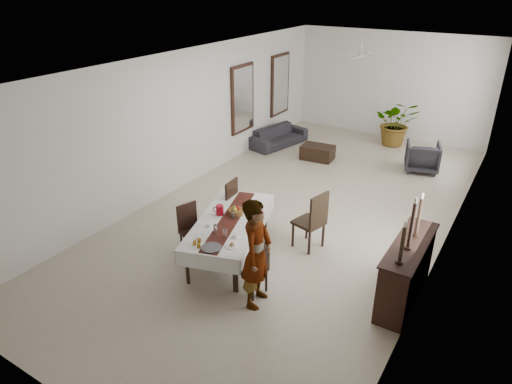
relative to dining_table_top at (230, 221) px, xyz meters
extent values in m
cube|color=#BFB198|center=(0.30, 2.27, -0.67)|extent=(6.00, 12.00, 0.00)
cube|color=white|center=(0.30, 2.27, 2.53)|extent=(6.00, 12.00, 0.02)
cube|color=silver|center=(0.30, 8.27, 0.93)|extent=(6.00, 0.02, 3.20)
cube|color=silver|center=(0.30, -3.73, 0.93)|extent=(6.00, 0.02, 3.20)
cube|color=silver|center=(-2.70, 2.27, 0.93)|extent=(0.02, 12.00, 3.20)
cube|color=silver|center=(3.30, 2.27, 0.93)|extent=(0.02, 12.00, 3.20)
cube|color=black|center=(0.00, 0.00, 0.00)|extent=(1.55, 2.40, 0.05)
cylinder|color=black|center=(-0.07, -1.13, -0.35)|extent=(0.08, 0.08, 0.65)
cylinder|color=black|center=(0.71, -0.89, -0.35)|extent=(0.08, 0.08, 0.65)
cylinder|color=black|center=(-0.71, 0.89, -0.35)|extent=(0.08, 0.08, 0.65)
cylinder|color=black|center=(0.07, 1.13, -0.35)|extent=(0.08, 0.08, 0.65)
cube|color=white|center=(0.00, 0.00, 0.03)|extent=(1.76, 2.61, 0.01)
cube|color=silver|center=(-0.52, -0.16, -0.11)|extent=(0.72, 2.29, 0.28)
cube|color=white|center=(0.52, 0.16, -0.11)|extent=(0.72, 2.29, 0.28)
cube|color=white|center=(0.36, -1.14, -0.11)|extent=(1.05, 0.34, 0.28)
cube|color=silver|center=(-0.36, 1.14, -0.11)|extent=(1.05, 0.34, 0.28)
cube|color=#552018|center=(0.00, 0.00, 0.04)|extent=(1.00, 2.31, 0.00)
cylinder|color=maroon|center=(-0.26, 0.06, 0.13)|extent=(0.17, 0.17, 0.19)
torus|color=maroon|center=(-0.34, 0.04, 0.13)|extent=(0.11, 0.05, 0.11)
cylinder|color=white|center=(0.29, -0.54, 0.11)|extent=(0.06, 0.06, 0.16)
cylinder|color=silver|center=(0.06, -0.52, 0.11)|extent=(0.06, 0.06, 0.16)
cylinder|color=silver|center=(0.03, 0.06, 0.11)|extent=(0.06, 0.06, 0.16)
cylinder|color=white|center=(0.43, -0.45, 0.06)|extent=(0.08, 0.08, 0.06)
cylinder|color=white|center=(0.43, -0.45, 0.04)|extent=(0.14, 0.14, 0.01)
cylinder|color=white|center=(-0.17, -0.39, 0.06)|extent=(0.08, 0.08, 0.06)
cylinder|color=white|center=(-0.17, -0.39, 0.04)|extent=(0.14, 0.14, 0.01)
cylinder|color=white|center=(0.54, -0.71, 0.04)|extent=(0.22, 0.22, 0.01)
sphere|color=tan|center=(0.54, -0.71, 0.07)|extent=(0.08, 0.08, 0.08)
cylinder|color=silver|center=(-0.06, -0.75, 0.04)|extent=(0.22, 0.22, 0.01)
cylinder|color=silver|center=(-0.44, 0.40, 0.04)|extent=(0.22, 0.22, 0.01)
cylinder|color=#404045|center=(0.29, -0.93, 0.04)|extent=(0.33, 0.33, 0.02)
cylinder|color=#8C6214|center=(0.10, -1.02, 0.07)|extent=(0.06, 0.06, 0.07)
cylinder|color=#885C13|center=(0.00, -0.99, 0.07)|extent=(0.06, 0.06, 0.07)
cylinder|color=brown|center=(0.02, -0.89, 0.07)|extent=(0.06, 0.06, 0.07)
cylinder|color=brown|center=(-0.02, 0.24, 0.08)|extent=(0.28, 0.28, 0.09)
sphere|color=#A61810|center=(0.00, 0.26, 0.15)|extent=(0.08, 0.08, 0.08)
sphere|color=olive|center=(-0.07, 0.25, 0.15)|extent=(0.07, 0.07, 0.07)
sphere|color=yellow|center=(-0.01, 0.19, 0.15)|extent=(0.08, 0.08, 0.08)
cube|color=black|center=(0.95, -0.75, -0.25)|extent=(0.47, 0.47, 0.05)
cylinder|color=black|center=(1.08, -0.94, -0.47)|extent=(0.05, 0.05, 0.40)
cylinder|color=black|center=(1.14, -0.61, -0.47)|extent=(0.05, 0.05, 0.40)
cylinder|color=black|center=(0.75, -0.89, -0.47)|extent=(0.05, 0.05, 0.40)
cylinder|color=black|center=(0.81, -0.56, -0.47)|extent=(0.05, 0.05, 0.40)
cube|color=black|center=(1.13, -0.78, 0.03)|extent=(0.10, 0.41, 0.52)
cube|color=black|center=(1.11, 0.97, -0.16)|extent=(0.60, 0.60, 0.06)
cylinder|color=black|center=(1.25, 0.73, -0.43)|extent=(0.06, 0.06, 0.49)
cylinder|color=black|center=(1.35, 1.12, -0.43)|extent=(0.06, 0.06, 0.49)
cylinder|color=black|center=(0.86, 0.83, -0.43)|extent=(0.06, 0.06, 0.49)
cylinder|color=black|center=(0.96, 1.22, -0.43)|extent=(0.06, 0.06, 0.49)
cube|color=black|center=(1.32, 0.92, 0.18)|extent=(0.16, 0.49, 0.63)
cube|color=black|center=(-0.57, -0.35, -0.25)|extent=(0.51, 0.51, 0.05)
cylinder|color=black|center=(-0.68, -0.14, -0.47)|extent=(0.05, 0.05, 0.40)
cylinder|color=black|center=(-0.78, -0.46, -0.47)|extent=(0.05, 0.05, 0.40)
cylinder|color=black|center=(-0.36, -0.25, -0.47)|extent=(0.05, 0.05, 0.40)
cylinder|color=black|center=(-0.47, -0.56, -0.47)|extent=(0.05, 0.05, 0.40)
cube|color=black|center=(-0.75, -0.29, 0.03)|extent=(0.17, 0.39, 0.51)
cube|color=black|center=(-0.31, 0.82, -0.21)|extent=(0.48, 0.48, 0.05)
cylinder|color=black|center=(-0.51, 0.98, -0.46)|extent=(0.05, 0.05, 0.44)
cylinder|color=black|center=(-0.48, 0.62, -0.46)|extent=(0.05, 0.05, 0.44)
cylinder|color=black|center=(-0.15, 1.01, -0.46)|extent=(0.05, 0.05, 0.44)
cylinder|color=black|center=(-0.12, 0.65, -0.46)|extent=(0.05, 0.05, 0.44)
cube|color=black|center=(-0.51, 0.80, 0.09)|extent=(0.08, 0.44, 0.56)
imported|color=#92959A|center=(1.15, -0.92, 0.22)|extent=(0.53, 0.72, 1.79)
cube|color=black|center=(3.08, 0.37, -0.18)|extent=(0.44, 1.65, 0.99)
cube|color=black|center=(3.08, 0.37, 0.34)|extent=(0.48, 1.72, 0.03)
cylinder|color=black|center=(3.08, -0.23, 0.37)|extent=(0.11, 0.11, 0.03)
cylinder|color=black|center=(3.08, -0.23, 0.66)|extent=(0.06, 0.06, 0.55)
cylinder|color=silver|center=(3.08, -0.23, 0.98)|extent=(0.04, 0.04, 0.09)
cylinder|color=black|center=(3.08, 0.21, 0.37)|extent=(0.11, 0.11, 0.03)
cylinder|color=black|center=(3.08, 0.21, 0.74)|extent=(0.06, 0.06, 0.72)
cylinder|color=beige|center=(3.08, 0.21, 1.14)|extent=(0.04, 0.04, 0.09)
cylinder|color=black|center=(3.08, 0.65, 0.37)|extent=(0.11, 0.11, 0.03)
cylinder|color=black|center=(3.08, 0.65, 0.69)|extent=(0.06, 0.06, 0.61)
cylinder|color=silver|center=(3.08, 0.65, 1.03)|extent=(0.04, 0.04, 0.09)
imported|color=#2C292E|center=(-2.16, 5.65, -0.40)|extent=(1.15, 2.00, 0.55)
imported|color=#2C2A2F|center=(1.99, 5.90, -0.29)|extent=(1.03, 1.05, 0.77)
cube|color=black|center=(-0.67, 5.21, -0.48)|extent=(0.92, 0.66, 0.39)
imported|color=#3B6227|center=(0.80, 7.53, 0.02)|extent=(1.53, 1.43, 1.38)
cube|color=black|center=(-2.66, 4.47, 0.93)|extent=(0.06, 1.05, 1.85)
cube|color=white|center=(-2.63, 4.47, 0.93)|extent=(0.01, 0.90, 1.70)
cube|color=black|center=(-2.66, 6.57, 0.93)|extent=(0.06, 1.05, 1.85)
cube|color=white|center=(-2.63, 6.57, 0.93)|extent=(0.01, 0.90, 1.70)
cylinder|color=white|center=(0.30, 5.27, 2.43)|extent=(0.04, 0.04, 0.20)
cylinder|color=silver|center=(0.30, 5.27, 2.23)|extent=(0.16, 0.16, 0.08)
cube|color=silver|center=(0.30, 5.62, 2.23)|extent=(0.10, 0.55, 0.01)
cube|color=silver|center=(0.30, 4.92, 2.23)|extent=(0.10, 0.55, 0.01)
cube|color=silver|center=(0.65, 5.27, 2.23)|extent=(0.55, 0.10, 0.01)
cube|color=white|center=(-0.05, 5.27, 2.23)|extent=(0.55, 0.10, 0.01)
camera|label=1|loc=(4.19, -5.83, 4.02)|focal=32.00mm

